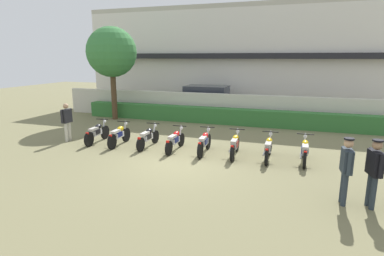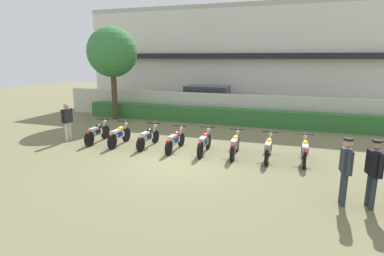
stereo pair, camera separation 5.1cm
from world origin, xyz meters
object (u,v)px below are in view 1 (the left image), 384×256
motorcycle_in_row_7 (305,151)px  officer_1 (374,168)px  motorcycle_in_row_5 (235,145)px  inspector_person (67,119)px  tree_near_inspector (112,53)px  officer_0 (346,165)px  motorcycle_in_row_0 (97,133)px  parked_car (209,101)px  motorcycle_in_row_2 (148,137)px  motorcycle_in_row_4 (204,142)px  motorcycle_in_row_6 (268,148)px  motorcycle_in_row_1 (119,135)px  motorcycle_in_row_3 (175,140)px

motorcycle_in_row_7 → officer_1: bearing=-153.7°
motorcycle_in_row_5 → inspector_person: 7.55m
tree_near_inspector → officer_0: bearing=-34.5°
tree_near_inspector → motorcycle_in_row_0: size_ratio=2.79×
parked_car → officer_1: size_ratio=2.57×
tree_near_inspector → officer_0: (11.70, -8.03, -2.91)m
parked_car → motorcycle_in_row_2: (-0.40, -8.06, -0.50)m
motorcycle_in_row_7 → parked_car: bearing=35.5°
motorcycle_in_row_4 → motorcycle_in_row_6: size_ratio=0.99×
motorcycle_in_row_4 → motorcycle_in_row_6: bearing=-92.6°
motorcycle_in_row_5 → officer_1: bearing=-130.1°
motorcycle_in_row_7 → officer_1: officer_1 is taller
motorcycle_in_row_7 → officer_0: bearing=-163.7°
motorcycle_in_row_1 → motorcycle_in_row_6: (6.21, 0.03, -0.00)m
parked_car → motorcycle_in_row_6: size_ratio=2.32×
inspector_person → officer_1: 11.89m
inspector_person → motorcycle_in_row_7: bearing=1.0°
motorcycle_in_row_1 → inspector_person: (-2.56, -0.10, 0.56)m
motorcycle_in_row_6 → officer_0: (2.14, -3.02, 0.59)m
officer_1 → tree_near_inspector: bearing=-45.9°
motorcycle_in_row_2 → officer_0: 7.75m
motorcycle_in_row_7 → officer_0: (0.89, -3.08, 0.59)m
motorcycle_in_row_2 → officer_1: bearing=-110.8°
officer_0 → motorcycle_in_row_1: bearing=-23.3°
motorcycle_in_row_6 → motorcycle_in_row_3: bearing=89.9°
motorcycle_in_row_7 → officer_0: 3.26m
motorcycle_in_row_4 → motorcycle_in_row_5: 1.20m
officer_0 → officer_1: 0.62m
tree_near_inspector → motorcycle_in_row_0: 6.45m
motorcycle_in_row_6 → officer_0: officer_0 is taller
parked_car → inspector_person: bearing=-116.6°
motorcycle_in_row_4 → motorcycle_in_row_0: bearing=87.2°
parked_car → tree_near_inspector: 6.67m
motorcycle_in_row_2 → motorcycle_in_row_6: (4.92, -0.10, 0.01)m
motorcycle_in_row_4 → motorcycle_in_row_6: 2.44m
motorcycle_in_row_0 → motorcycle_in_row_6: motorcycle_in_row_0 is taller
parked_car → motorcycle_in_row_6: (4.52, -8.17, -0.48)m
parked_car → motorcycle_in_row_1: parked_car is taller
tree_near_inspector → motorcycle_in_row_5: size_ratio=2.81×
parked_car → motorcycle_in_row_4: size_ratio=2.34×
tree_near_inspector → motorcycle_in_row_2: (4.64, -4.91, -3.51)m
motorcycle_in_row_1 → officer_0: bearing=-112.4°
motorcycle_in_row_3 → motorcycle_in_row_6: size_ratio=0.96×
tree_near_inspector → motorcycle_in_row_2: size_ratio=2.88×
motorcycle_in_row_6 → officer_1: bearing=-137.6°
motorcycle_in_row_5 → motorcycle_in_row_4: bearing=88.5°
tree_near_inspector → motorcycle_in_row_5: bearing=-30.9°
motorcycle_in_row_0 → motorcycle_in_row_1: bearing=-97.8°
motorcycle_in_row_4 → officer_1: (5.21, -3.04, 0.60)m
motorcycle_in_row_7 → officer_0: officer_0 is taller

